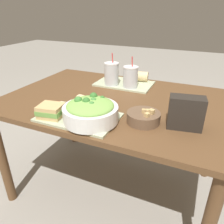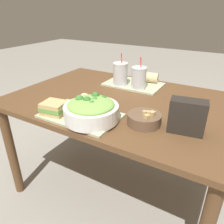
% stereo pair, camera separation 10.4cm
% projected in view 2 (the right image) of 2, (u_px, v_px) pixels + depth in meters
% --- Properties ---
extents(ground_plane, '(12.00, 12.00, 0.00)m').
position_uv_depth(ground_plane, '(119.00, 186.00, 1.68)').
color(ground_plane, gray).
extents(dining_table, '(1.37, 0.94, 0.72)m').
position_uv_depth(dining_table, '(120.00, 112.00, 1.40)').
color(dining_table, brown).
rests_on(dining_table, ground_plane).
extents(tray_near, '(0.40, 0.26, 0.01)m').
position_uv_depth(tray_near, '(81.00, 116.00, 1.14)').
color(tray_near, '#B2BC99').
rests_on(tray_near, dining_table).
extents(tray_far, '(0.40, 0.26, 0.01)m').
position_uv_depth(tray_far, '(133.00, 84.00, 1.59)').
color(tray_far, '#B2BC99').
rests_on(tray_far, dining_table).
extents(salad_bowl, '(0.27, 0.27, 0.12)m').
position_uv_depth(salad_bowl, '(91.00, 110.00, 1.07)').
color(salad_bowl, white).
rests_on(salad_bowl, tray_near).
extents(soup_bowl, '(0.17, 0.17, 0.07)m').
position_uv_depth(soup_bowl, '(144.00, 119.00, 1.06)').
color(soup_bowl, brown).
rests_on(soup_bowl, dining_table).
extents(sandwich_near, '(0.14, 0.13, 0.06)m').
position_uv_depth(sandwich_near, '(54.00, 108.00, 1.14)').
color(sandwich_near, tan).
rests_on(sandwich_near, tray_near).
extents(baguette_near, '(0.17, 0.11, 0.07)m').
position_uv_depth(baguette_near, '(92.00, 103.00, 1.18)').
color(baguette_near, '#DBBC84').
rests_on(baguette_near, tray_near).
extents(baguette_far, '(0.15, 0.09, 0.07)m').
position_uv_depth(baguette_far, '(148.00, 77.00, 1.61)').
color(baguette_far, '#DBBC84').
rests_on(baguette_far, tray_far).
extents(drink_cup_dark, '(0.10, 0.10, 0.22)m').
position_uv_depth(drink_cup_dark, '(120.00, 75.00, 1.54)').
color(drink_cup_dark, silver).
rests_on(drink_cup_dark, tray_far).
extents(drink_cup_red, '(0.10, 0.10, 0.21)m').
position_uv_depth(drink_cup_red, '(139.00, 78.00, 1.47)').
color(drink_cup_red, silver).
rests_on(drink_cup_red, tray_far).
extents(chip_bag, '(0.17, 0.10, 0.16)m').
position_uv_depth(chip_bag, '(187.00, 117.00, 0.97)').
color(chip_bag, '#28231E').
rests_on(chip_bag, dining_table).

